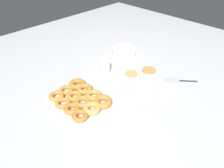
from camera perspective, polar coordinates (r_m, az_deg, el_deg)
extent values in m
plane|color=#B2B5BA|center=(1.41, 5.00, -0.29)|extent=(3.00, 3.00, 0.00)
cylinder|color=beige|center=(1.40, 14.83, -1.62)|extent=(0.09, 0.09, 0.02)
cylinder|color=beige|center=(1.47, 10.13, 1.36)|extent=(0.11, 0.11, 0.01)
cylinder|color=silver|center=(1.37, 9.45, -1.86)|extent=(0.12, 0.12, 0.01)
cylinder|color=tan|center=(1.51, 5.56, 2.90)|extent=(0.09, 0.09, 0.01)
cylinder|color=#B27F42|center=(1.58, 10.53, 3.88)|extent=(0.11, 0.11, 0.01)
cube|color=silver|center=(1.29, -9.44, -4.80)|extent=(0.37, 0.29, 0.01)
torus|color=#B7752D|center=(1.33, -15.52, -3.32)|extent=(0.10, 0.10, 0.03)
torus|color=#B7752D|center=(1.27, -13.88, -5.33)|extent=(0.10, 0.10, 0.03)
torus|color=#AD6B28|center=(1.22, -11.39, -6.93)|extent=(0.10, 0.10, 0.03)
torus|color=#AD6B28|center=(1.17, -9.06, -8.95)|extent=(0.10, 0.10, 0.03)
torus|color=#B7752D|center=(1.36, -12.95, -1.69)|extent=(0.09, 0.09, 0.03)
torus|color=#B7752D|center=(1.30, -10.69, -3.40)|extent=(0.10, 0.10, 0.03)
torus|color=#B7752D|center=(1.25, -8.43, -5.06)|extent=(0.11, 0.11, 0.03)
torus|color=#D19347|center=(1.20, -5.75, -6.93)|extent=(0.11, 0.11, 0.04)
torus|color=#AD6B28|center=(1.39, -9.87, -0.05)|extent=(0.11, 0.11, 0.04)
torus|color=#B7752D|center=(1.35, -7.78, -1.43)|extent=(0.10, 0.10, 0.03)
torus|color=#C68438|center=(1.29, -5.27, -3.25)|extent=(0.11, 0.11, 0.03)
torus|color=#B7752D|center=(1.23, -2.67, -5.07)|extent=(0.12, 0.12, 0.04)
cylinder|color=white|center=(1.77, 3.43, 9.37)|extent=(0.21, 0.21, 0.06)
cube|color=white|center=(1.07, 3.52, -15.29)|extent=(0.14, 0.14, 0.02)
cube|color=white|center=(1.05, 3.56, -14.68)|extent=(0.14, 0.14, 0.02)
cube|color=white|center=(1.04, 3.60, -14.05)|extent=(0.14, 0.14, 0.02)
cube|color=white|center=(1.02, 3.64, -13.41)|extent=(0.14, 0.14, 0.02)
cylinder|color=beige|center=(1.52, -1.87, 5.10)|extent=(0.08, 0.08, 0.09)
cube|color=black|center=(1.54, 20.95, 0.82)|extent=(0.11, 0.09, 0.01)
cube|color=#A8A8AD|center=(1.51, 16.79, 1.01)|extent=(0.12, 0.11, 0.01)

